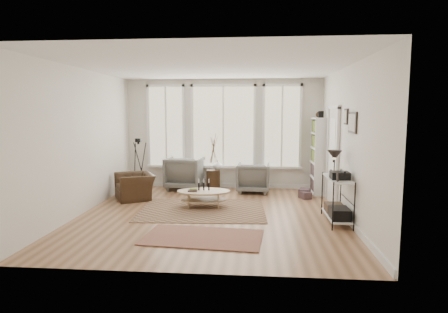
# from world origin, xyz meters

# --- Properties ---
(room) EXTENTS (5.50, 5.54, 2.90)m
(room) POSITION_xyz_m (0.02, 0.03, 1.43)
(room) COLOR #A47652
(room) RESTS_ON ground
(bay_window) EXTENTS (4.14, 0.12, 2.24)m
(bay_window) POSITION_xyz_m (0.00, 2.71, 1.61)
(bay_window) COLOR tan
(bay_window) RESTS_ON ground
(door) EXTENTS (0.09, 1.06, 2.22)m
(door) POSITION_xyz_m (2.57, 1.15, 1.12)
(door) COLOR silver
(door) RESTS_ON ground
(bookcase) EXTENTS (0.31, 0.85, 2.06)m
(bookcase) POSITION_xyz_m (2.44, 2.23, 0.96)
(bookcase) COLOR white
(bookcase) RESTS_ON ground
(low_shelf) EXTENTS (0.38, 1.08, 1.30)m
(low_shelf) POSITION_xyz_m (2.38, -0.30, 0.51)
(low_shelf) COLOR white
(low_shelf) RESTS_ON ground
(wall_art) EXTENTS (0.04, 0.88, 0.44)m
(wall_art) POSITION_xyz_m (2.58, -0.27, 1.88)
(wall_art) COLOR black
(wall_art) RESTS_ON ground
(rug_main) EXTENTS (2.67, 2.06, 0.01)m
(rug_main) POSITION_xyz_m (-0.23, 0.33, 0.01)
(rug_main) COLOR brown
(rug_main) RESTS_ON ground
(rug_runner) EXTENTS (2.00, 1.22, 0.01)m
(rug_runner) POSITION_xyz_m (0.02, -1.39, 0.01)
(rug_runner) COLOR maroon
(rug_runner) RESTS_ON ground
(coffee_table) EXTENTS (1.20, 0.84, 0.52)m
(coffee_table) POSITION_xyz_m (-0.24, 0.58, 0.28)
(coffee_table) COLOR tan
(coffee_table) RESTS_ON ground
(armchair_left) EXTENTS (1.02, 1.04, 0.87)m
(armchair_left) POSITION_xyz_m (-0.99, 2.44, 0.43)
(armchair_left) COLOR slate
(armchair_left) RESTS_ON ground
(armchair_right) EXTENTS (0.84, 0.87, 0.75)m
(armchair_right) POSITION_xyz_m (0.81, 2.20, 0.38)
(armchair_right) COLOR slate
(armchair_right) RESTS_ON ground
(side_table) EXTENTS (0.36, 0.36, 1.50)m
(side_table) POSITION_xyz_m (-0.23, 2.34, 0.72)
(side_table) COLOR #372516
(side_table) RESTS_ON ground
(vase) EXTENTS (0.27, 0.27, 0.25)m
(vase) POSITION_xyz_m (-0.12, 2.41, 0.66)
(vase) COLOR silver
(vase) RESTS_ON side_table
(accent_chair) EXTENTS (1.20, 1.15, 0.60)m
(accent_chair) POSITION_xyz_m (-1.96, 1.22, 0.30)
(accent_chair) COLOR #372516
(accent_chair) RESTS_ON ground
(tripod_camera) EXTENTS (0.48, 0.48, 1.37)m
(tripod_camera) POSITION_xyz_m (-2.10, 2.00, 0.63)
(tripod_camera) COLOR black
(tripod_camera) RESTS_ON ground
(book_stack_near) EXTENTS (0.33, 0.37, 0.20)m
(book_stack_near) POSITION_xyz_m (2.05, 1.75, 0.10)
(book_stack_near) COLOR brown
(book_stack_near) RESTS_ON ground
(book_stack_far) EXTENTS (0.29, 0.32, 0.17)m
(book_stack_far) POSITION_xyz_m (2.05, 1.56, 0.08)
(book_stack_far) COLOR brown
(book_stack_far) RESTS_ON ground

